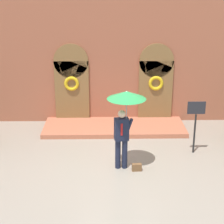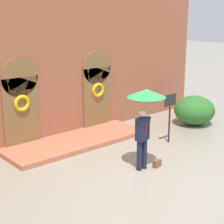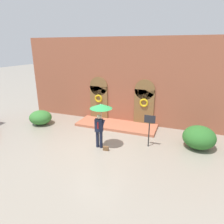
{
  "view_description": "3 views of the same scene",
  "coord_description": "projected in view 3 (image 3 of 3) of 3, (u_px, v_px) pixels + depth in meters",
  "views": [
    {
      "loc": [
        -0.32,
        -9.86,
        5.27
      ],
      "look_at": [
        -0.12,
        1.31,
        1.3
      ],
      "focal_mm": 60.0,
      "sensor_mm": 36.0,
      "label": 1
    },
    {
      "loc": [
        -7.17,
        -7.02,
        4.48
      ],
      "look_at": [
        0.31,
        1.56,
        1.38
      ],
      "focal_mm": 60.0,
      "sensor_mm": 36.0,
      "label": 2
    },
    {
      "loc": [
        4.02,
        -8.47,
        5.01
      ],
      "look_at": [
        0.24,
        1.62,
        1.46
      ],
      "focal_mm": 32.0,
      "sensor_mm": 36.0,
      "label": 3
    }
  ],
  "objects": [
    {
      "name": "shrub_right",
      "position": [
        199.0,
        137.0,
        10.2
      ],
      "size": [
        1.63,
        1.63,
        1.17
      ],
      "primitive_type": "ellipsoid",
      "color": "#2D6B28",
      "rests_on": "ground"
    },
    {
      "name": "sign_post",
      "position": [
        149.0,
        126.0,
        10.16
      ],
      "size": [
        0.56,
        0.06,
        1.72
      ],
      "color": "black",
      "rests_on": "ground"
    },
    {
      "name": "building_facade",
      "position": [
        122.0,
        83.0,
        13.29
      ],
      "size": [
        14.0,
        2.3,
        5.6
      ],
      "color": "#9E563D",
      "rests_on": "ground"
    },
    {
      "name": "handbag",
      "position": [
        106.0,
        148.0,
        10.06
      ],
      "size": [
        0.29,
        0.14,
        0.22
      ],
      "primitive_type": "cube",
      "rotation": [
        0.0,
        0.0,
        0.07
      ],
      "color": "brown",
      "rests_on": "ground"
    },
    {
      "name": "person_with_umbrella",
      "position": [
        100.0,
        113.0,
        9.79
      ],
      "size": [
        1.1,
        1.1,
        2.36
      ],
      "color": "#191E33",
      "rests_on": "ground"
    },
    {
      "name": "ground_plane",
      "position": [
        97.0,
        147.0,
        10.44
      ],
      "size": [
        80.0,
        80.0,
        0.0
      ],
      "primitive_type": "plane",
      "color": "gray"
    },
    {
      "name": "shrub_left",
      "position": [
        41.0,
        117.0,
        13.39
      ],
      "size": [
        1.48,
        1.39,
        0.94
      ],
      "primitive_type": "ellipsoid",
      "color": "#387A33",
      "rests_on": "ground"
    }
  ]
}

